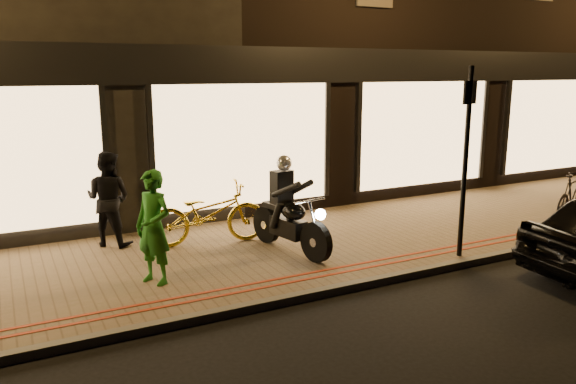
# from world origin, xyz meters

# --- Properties ---
(ground) EXTENTS (90.00, 90.00, 0.00)m
(ground) POSITION_xyz_m (0.00, 0.00, 0.00)
(ground) COLOR black
(ground) RESTS_ON ground
(sidewalk) EXTENTS (50.00, 4.00, 0.12)m
(sidewalk) POSITION_xyz_m (0.00, 2.00, 0.06)
(sidewalk) COLOR brown
(sidewalk) RESTS_ON ground
(kerb_stone) EXTENTS (50.00, 0.14, 0.12)m
(kerb_stone) POSITION_xyz_m (0.00, 0.05, 0.06)
(kerb_stone) COLOR #59544C
(kerb_stone) RESTS_ON ground
(red_kerb_lines) EXTENTS (50.00, 0.26, 0.01)m
(red_kerb_lines) POSITION_xyz_m (0.00, 0.55, 0.12)
(red_kerb_lines) COLOR maroon
(red_kerb_lines) RESTS_ON sidewalk
(building_row) EXTENTS (48.00, 10.11, 8.50)m
(building_row) POSITION_xyz_m (-0.00, 8.99, 4.25)
(building_row) COLOR black
(building_row) RESTS_ON ground
(motorcycle) EXTENTS (0.68, 1.93, 1.59)m
(motorcycle) POSITION_xyz_m (-0.19, 1.73, 0.73)
(motorcycle) COLOR black
(motorcycle) RESTS_ON sidewalk
(sign_post) EXTENTS (0.34, 0.12, 3.00)m
(sign_post) POSITION_xyz_m (2.16, 0.25, 1.80)
(sign_post) COLOR black
(sign_post) RESTS_ON sidewalk
(bicycle_gold) EXTENTS (2.11, 1.02, 1.06)m
(bicycle_gold) POSITION_xyz_m (-1.22, 2.72, 0.65)
(bicycle_gold) COLOR gold
(bicycle_gold) RESTS_ON sidewalk
(bicycle_dark) EXTENTS (1.65, 0.92, 0.96)m
(bicycle_dark) POSITION_xyz_m (5.73, 0.88, 0.60)
(bicycle_dark) COLOR black
(bicycle_dark) RESTS_ON sidewalk
(person_green) EXTENTS (0.64, 0.70, 1.61)m
(person_green) POSITION_xyz_m (-2.50, 1.33, 0.92)
(person_green) COLOR #216E1D
(person_green) RESTS_ON sidewalk
(person_dark) EXTENTS (1.00, 0.97, 1.62)m
(person_dark) POSITION_xyz_m (-2.74, 3.42, 0.93)
(person_dark) COLOR black
(person_dark) RESTS_ON sidewalk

